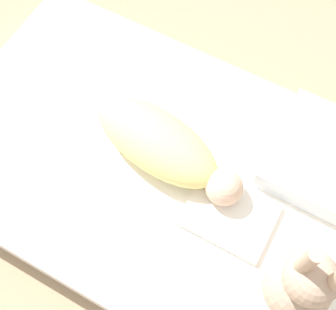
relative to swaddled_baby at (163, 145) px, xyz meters
The scene contains 6 objects.
ground_plane 0.23m from the swaddled_baby, 21.03° to the right, with size 12.00×12.00×0.00m, color #9E8466.
bed_mattress 0.16m from the swaddled_baby, 21.03° to the right, with size 1.40×0.80×0.15m.
burp_cloth 0.26m from the swaddled_baby, 15.73° to the right, with size 0.23×0.18×0.02m.
swaddled_baby is the anchor object (origin of this frame).
pillow 0.46m from the swaddled_baby, 24.76° to the left, with size 0.32×0.30×0.07m.
bunny_plush 0.50m from the swaddled_baby, 21.26° to the right, with size 0.16×0.16×0.35m.
Camera 1 is at (0.22, -0.46, 1.35)m, focal length 50.00 mm.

